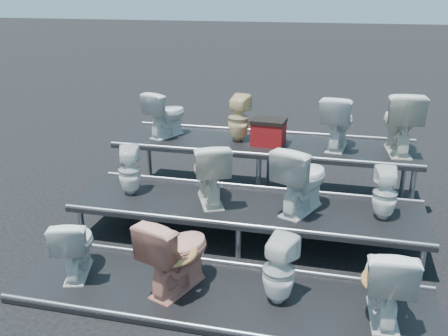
% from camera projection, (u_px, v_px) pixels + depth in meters
% --- Properties ---
extents(ground, '(80.00, 80.00, 0.00)m').
position_uv_depth(ground, '(246.00, 239.00, 6.21)').
color(ground, black).
rests_on(ground, ground).
extents(tier_front, '(4.20, 1.20, 0.06)m').
position_uv_depth(tier_front, '(221.00, 296.00, 5.01)').
color(tier_front, black).
rests_on(tier_front, ground).
extents(tier_mid, '(4.20, 1.20, 0.46)m').
position_uv_depth(tier_mid, '(247.00, 222.00, 6.13)').
color(tier_mid, black).
rests_on(tier_mid, ground).
extents(tier_back, '(4.20, 1.20, 0.86)m').
position_uv_depth(tier_back, '(264.00, 171.00, 7.25)').
color(tier_back, black).
rests_on(tier_back, ground).
extents(toilet_0, '(0.55, 0.74, 0.68)m').
position_uv_depth(toilet_0, '(75.00, 245.00, 5.24)').
color(toilet_0, white).
rests_on(toilet_0, tier_front).
extents(toilet_1, '(0.70, 0.90, 0.81)m').
position_uv_depth(toilet_1, '(177.00, 252.00, 4.97)').
color(toilet_1, tan).
rests_on(toilet_1, tier_front).
extents(toilet_2, '(0.40, 0.41, 0.69)m').
position_uv_depth(toilet_2, '(279.00, 270.00, 4.76)').
color(toilet_2, white).
rests_on(toilet_2, tier_front).
extents(toilet_3, '(0.48, 0.79, 0.78)m').
position_uv_depth(toilet_3, '(386.00, 280.00, 4.53)').
color(toilet_3, white).
rests_on(toilet_3, tier_front).
extents(toilet_4, '(0.35, 0.36, 0.62)m').
position_uv_depth(toilet_4, '(130.00, 171.00, 6.28)').
color(toilet_4, white).
rests_on(toilet_4, tier_mid).
extents(toilet_5, '(0.71, 0.87, 0.78)m').
position_uv_depth(toilet_5, '(210.00, 172.00, 6.02)').
color(toilet_5, silver).
rests_on(toilet_5, tier_mid).
extents(toilet_6, '(0.73, 0.91, 0.81)m').
position_uv_depth(toilet_6, '(302.00, 178.00, 5.77)').
color(toilet_6, white).
rests_on(toilet_6, tier_mid).
extents(toilet_7, '(0.30, 0.31, 0.61)m').
position_uv_depth(toilet_7, '(385.00, 194.00, 5.60)').
color(toilet_7, white).
rests_on(toilet_7, tier_mid).
extents(toilet_8, '(0.61, 0.76, 0.67)m').
position_uv_depth(toilet_8, '(166.00, 114.00, 7.31)').
color(toilet_8, white).
rests_on(toilet_8, tier_back).
extents(toilet_9, '(0.35, 0.36, 0.67)m').
position_uv_depth(toilet_9, '(239.00, 118.00, 7.07)').
color(toilet_9, beige).
rests_on(toilet_9, tier_back).
extents(toilet_10, '(0.51, 0.77, 0.74)m').
position_uv_depth(toilet_10, '(338.00, 122.00, 6.76)').
color(toilet_10, white).
rests_on(toilet_10, tier_back).
extents(toilet_11, '(0.54, 0.86, 0.84)m').
position_uv_depth(toilet_11, '(400.00, 122.00, 6.56)').
color(toilet_11, silver).
rests_on(toilet_11, tier_back).
extents(red_crate, '(0.46, 0.38, 0.32)m').
position_uv_depth(red_crate, '(269.00, 134.00, 6.97)').
color(red_crate, maroon).
rests_on(red_crate, tier_back).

